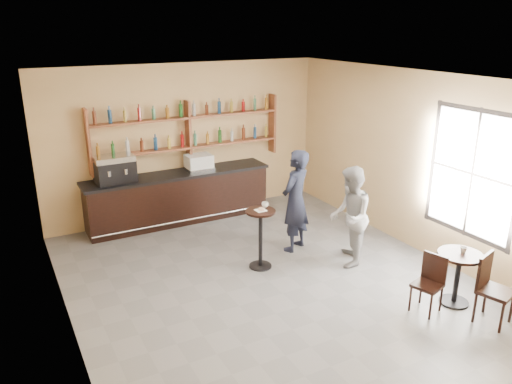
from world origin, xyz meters
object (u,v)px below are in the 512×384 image
pastry_case (199,162)px  pedestal_table (261,239)px  man_main (295,201)px  chair_south (496,291)px  chair_west (427,285)px  cafe_table (457,279)px  patron_second (350,217)px  espresso_machine (115,169)px  bar_counter (179,197)px

pastry_case → pedestal_table: 2.73m
man_main → pastry_case: bearing=-97.3°
chair_south → chair_west: bearing=116.2°
cafe_table → chair_south: (0.05, -0.60, 0.09)m
pastry_case → patron_second: bearing=-58.3°
espresso_machine → patron_second: 4.52m
man_main → chair_south: 3.54m
chair_west → patron_second: bearing=164.8°
man_main → patron_second: bearing=89.5°
pastry_case → chair_south: bearing=-61.9°
espresso_machine → pedestal_table: (1.74, -2.64, -0.79)m
pedestal_table → patron_second: size_ratio=0.60×
espresso_machine → man_main: size_ratio=0.39×
pastry_case → chair_south: (2.04, -5.62, -0.72)m
pedestal_table → chair_west: bearing=-58.5°
pastry_case → chair_west: 5.24m
chair_south → pedestal_table: bearing=107.7°
pastry_case → patron_second: size_ratio=0.31×
pastry_case → pedestal_table: bearing=-81.6°
bar_counter → pastry_case: 0.83m
bar_counter → espresso_machine: bearing=180.0°
espresso_machine → chair_west: (3.17, -4.97, -0.88)m
chair_south → patron_second: bearing=88.3°
pedestal_table → chair_south: (2.03, -2.98, -0.03)m
chair_west → chair_south: 0.89m
bar_counter → chair_west: bearing=-69.0°
cafe_table → patron_second: (-0.59, 1.80, 0.46)m
man_main → chair_west: 2.77m
bar_counter → espresso_machine: espresso_machine is taller
espresso_machine → chair_south: espresso_machine is taller
pedestal_table → chair_south: 3.61m
bar_counter → man_main: 2.72m
espresso_machine → pastry_case: size_ratio=1.35×
espresso_machine → chair_west: 5.96m
espresso_machine → cafe_table: (3.72, -5.02, -0.90)m
pedestal_table → man_main: 1.05m
bar_counter → man_main: size_ratio=2.06×
pedestal_table → man_main: (0.90, 0.34, 0.42)m
pastry_case → chair_west: size_ratio=0.64×
chair_west → chair_south: size_ratio=0.87×
espresso_machine → pastry_case: espresso_machine is taller
man_main → chair_west: size_ratio=2.21×
man_main → chair_south: (1.13, -3.32, -0.45)m
cafe_table → chair_west: (-0.55, 0.05, 0.02)m
espresso_machine → chair_south: size_ratio=0.75×
chair_west → bar_counter: bearing=-175.4°
man_main → chair_south: man_main is taller
bar_counter → chair_west: bar_counter is taller
pastry_case → cafe_table: (1.99, -5.02, -0.80)m
pedestal_table → espresso_machine: bearing=123.3°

